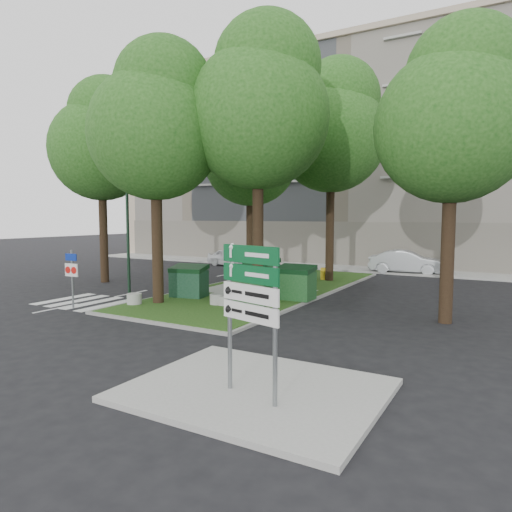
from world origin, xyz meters
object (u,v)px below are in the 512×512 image
Objects in this scene: tree_median_far at (333,127)px; tree_street_right at (456,112)px; dumpster_a at (189,281)px; bollard_left at (134,299)px; tree_median_mid at (253,150)px; dumpster_d at (295,283)px; traffic_sign_pole at (72,271)px; bollard_right at (217,299)px; car_silver at (406,262)px; street_lamp at (128,226)px; bollard_mid at (224,300)px; tree_street_left at (103,140)px; tree_median_near_left at (158,121)px; dumpster_b at (261,274)px; litter_bin at (324,274)px; dumpster_c at (251,287)px; car_white at (231,257)px; tree_median_near_right at (261,103)px; directional_sign at (251,297)px.

tree_median_far is 9.85m from tree_street_right.
tree_median_far is 7.12× the size of dumpster_a.
tree_median_mid is at bearing 80.74° from bollard_left.
dumpster_d is 8.95m from traffic_sign_pole.
tree_median_far reaches higher than dumpster_a.
bollard_right is at bearing 29.09° from bollard_left.
dumpster_a is at bearing 147.96° from car_silver.
street_lamp is at bearing -170.33° from tree_street_right.
bollard_mid is 0.11× the size of car_silver.
tree_street_left is 9.49m from traffic_sign_pole.
tree_median_near_left reaches higher than bollard_right.
tree_street_left reaches higher than dumpster_b.
tree_street_right is 12.04m from litter_bin.
tree_street_right is 9.51m from dumpster_c.
dumpster_b reaches higher than car_white.
tree_street_left is 10.09m from dumpster_a.
tree_street_right is at bearing -21.80° from tree_median_mid.
traffic_sign_pole is (-5.12, -2.98, 1.17)m from bollard_mid.
traffic_sign_pole is (-6.08, -4.18, -6.52)m from tree_median_near_right.
street_lamp is 1.12× the size of car_silver.
dumpster_b is 13.37m from directional_sign.
dumpster_b is at bearing 106.20° from dumpster_c.
dumpster_c is at bearing -89.28° from litter_bin.
litter_bin is at bearing 173.21° from tree_median_far.
bollard_right is 0.11× the size of street_lamp.
dumpster_c is at bearing -106.44° from tree_median_near_right.
tree_median_near_right reaches higher than street_lamp.
tree_median_near_left reaches higher than car_silver.
dumpster_a is at bearing 160.93° from bollard_mid.
litter_bin is at bearing 122.01° from directional_sign.
tree_street_right reaches higher than directional_sign.
dumpster_a is 11.44m from directional_sign.
dumpster_a is at bearing 158.11° from bollard_right.
bollard_left is 1.02× the size of bollard_right.
bollard_right is 0.13× the size of car_silver.
car_silver is (13.46, 11.84, -6.91)m from tree_street_left.
litter_bin is (1.07, 8.74, 0.12)m from bollard_right.
bollard_mid is at bearing 142.40° from directional_sign.
tree_median_far reaches higher than tree_street_left.
traffic_sign_pole reaches higher than car_white.
street_lamp is 17.44m from car_silver.
tree_median_far is 5.22× the size of traffic_sign_pole.
traffic_sign_pole is at bearing -149.75° from bollard_mid.
tree_median_near_left is at bearing -9.39° from street_lamp.
directional_sign is at bearing 176.92° from car_silver.
tree_median_mid is at bearing 21.80° from tree_street_left.
dumpster_c is at bearing 29.49° from bollard_left.
tree_median_near_left is 1.05× the size of tree_street_right.
tree_street_left is 18.95m from directional_sign.
tree_median_mid is at bearing 85.60° from tree_median_near_left.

